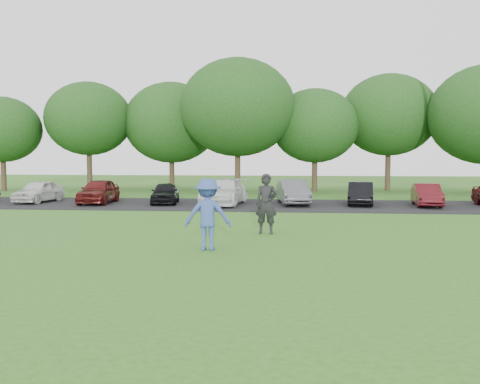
# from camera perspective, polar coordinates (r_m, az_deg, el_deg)

# --- Properties ---
(ground) EXTENTS (100.00, 100.00, 0.00)m
(ground) POSITION_cam_1_polar(r_m,az_deg,el_deg) (13.17, -1.56, -6.71)
(ground) COLOR #2C641C
(ground) RESTS_ON ground
(parking_lot) EXTENTS (32.00, 6.50, 0.03)m
(parking_lot) POSITION_cam_1_polar(r_m,az_deg,el_deg) (26.00, 2.12, -1.37)
(parking_lot) COLOR black
(parking_lot) RESTS_ON ground
(frisbee_player) EXTENTS (1.24, 0.77, 2.19)m
(frisbee_player) POSITION_cam_1_polar(r_m,az_deg,el_deg) (13.74, -3.46, -2.38)
(frisbee_player) COLOR #364E98
(frisbee_player) RESTS_ON ground
(camera_bystander) EXTENTS (0.73, 0.52, 1.87)m
(camera_bystander) POSITION_cam_1_polar(r_m,az_deg,el_deg) (16.50, 2.83, -1.27)
(camera_bystander) COLOR black
(camera_bystander) RESTS_ON ground
(parked_cars) EXTENTS (30.35, 4.61, 1.23)m
(parked_cars) POSITION_cam_1_polar(r_m,az_deg,el_deg) (25.94, 1.19, -0.07)
(parked_cars) COLOR #4A1210
(parked_cars) RESTS_ON parking_lot
(tree_row) EXTENTS (42.39, 9.85, 8.64)m
(tree_row) POSITION_cam_1_polar(r_m,az_deg,el_deg) (35.68, 5.62, 7.94)
(tree_row) COLOR #38281C
(tree_row) RESTS_ON ground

